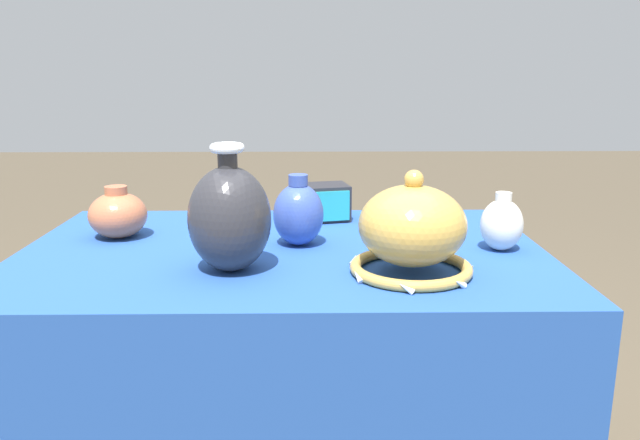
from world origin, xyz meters
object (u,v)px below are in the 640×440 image
Objects in this scene: vase_dome_bell at (412,232)px; jar_round_terracotta at (118,214)px; jar_round_ivory at (502,224)px; mosaic_tile_box at (325,202)px; vase_tall_bulbous at (230,218)px; jar_round_cobalt at (298,214)px.

vase_dome_bell reaches higher than jar_round_terracotta.
jar_round_ivory reaches higher than jar_round_terracotta.
mosaic_tile_box is at bearing 142.92° from jar_round_ivory.
vase_tall_bulbous is 1.57× the size of jar_round_cobalt.
jar_round_ivory is (0.57, 0.13, -0.05)m from vase_tall_bulbous.
jar_round_ivory is at bearing 35.25° from vase_dome_bell.
jar_round_terracotta is (-0.65, 0.28, -0.03)m from vase_dome_bell.
mosaic_tile_box is at bearing 75.04° from jar_round_cobalt.
jar_round_ivory is (0.22, 0.16, -0.02)m from vase_dome_bell.
jar_round_cobalt is (-0.22, 0.20, -0.01)m from vase_dome_bell.
jar_round_terracotta is (-0.87, 0.12, -0.00)m from jar_round_ivory.
mosaic_tile_box is 0.48m from jar_round_ivory.
vase_dome_bell is 0.27m from jar_round_ivory.
jar_round_terracotta is at bearing 172.22° from jar_round_ivory.
vase_dome_bell is 1.80× the size of mosaic_tile_box.
vase_tall_bulbous is at bearing -125.67° from jar_round_cobalt.
jar_round_cobalt reaches higher than jar_round_ivory.
vase_dome_bell reaches higher than mosaic_tile_box.
vase_dome_bell is 1.95× the size of jar_round_ivory.
vase_tall_bulbous is 1.87× the size of jar_round_terracotta.
mosaic_tile_box is 0.25m from jar_round_cobalt.
jar_round_cobalt is at bearing 137.40° from vase_dome_bell.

